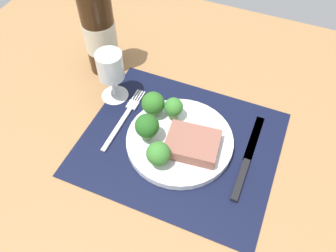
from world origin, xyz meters
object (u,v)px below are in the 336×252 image
at_px(plate, 180,141).
at_px(wine_glass, 111,69).
at_px(steak, 193,144).
at_px(wine_bottle, 99,31).
at_px(knife, 246,162).
at_px(fork, 124,118).

bearing_deg(plate, wine_glass, 159.82).
relative_size(plate, steak, 2.13).
xyz_separation_m(steak, wine_glass, (-0.23, 0.08, 0.05)).
xyz_separation_m(wine_bottle, wine_glass, (0.07, -0.08, -0.03)).
bearing_deg(steak, knife, 8.69).
xyz_separation_m(steak, knife, (0.11, 0.02, -0.03)).
height_order(fork, wine_glass, wine_glass).
bearing_deg(plate, fork, 174.31).
relative_size(steak, fork, 0.56).
bearing_deg(steak, plate, 159.77).
bearing_deg(fork, steak, -11.44).
distance_m(plate, wine_bottle, 0.33).
xyz_separation_m(plate, wine_bottle, (-0.27, 0.16, 0.10)).
height_order(fork, wine_bottle, wine_bottle).
distance_m(knife, wine_bottle, 0.46).
relative_size(fork, knife, 0.83).
distance_m(fork, knife, 0.29).
distance_m(steak, wine_bottle, 0.36).
bearing_deg(knife, plate, -175.71).
bearing_deg(wine_glass, fork, -46.70).
height_order(plate, wine_bottle, wine_bottle).
relative_size(fork, wine_bottle, 0.63).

